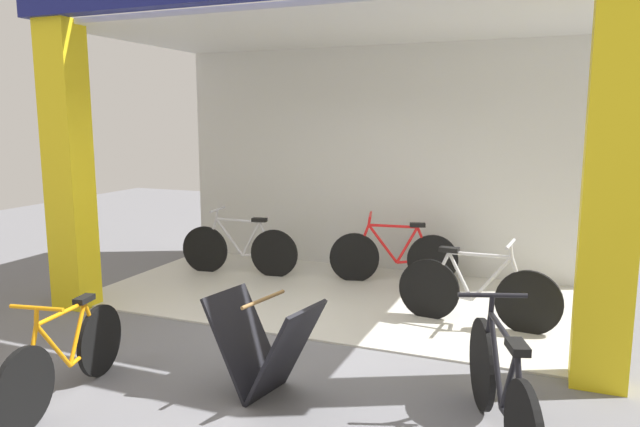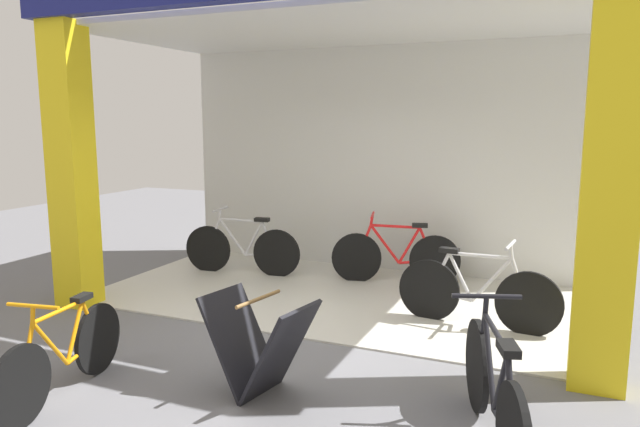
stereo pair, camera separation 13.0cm
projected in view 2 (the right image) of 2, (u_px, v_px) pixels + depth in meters
ground_plane at (291, 338)px, 5.86m from camera, size 19.93×19.93×0.00m
shop_facade at (349, 125)px, 7.02m from camera, size 6.16×3.32×3.86m
bicycle_inside_0 at (242, 249)px, 8.19m from camera, size 1.69×0.47×0.94m
bicycle_inside_1 at (477, 293)px, 6.10m from camera, size 1.70×0.47×0.94m
bicycle_inside_2 at (396, 256)px, 7.73m from camera, size 1.65×0.55×0.93m
bicycle_parked_0 at (63, 356)px, 4.56m from camera, size 0.42×1.53×0.85m
bicycle_parked_1 at (493, 393)px, 3.84m from camera, size 0.64×1.67×0.96m
sandwich_board_sign at (259, 346)px, 4.61m from camera, size 0.94×0.67×0.81m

